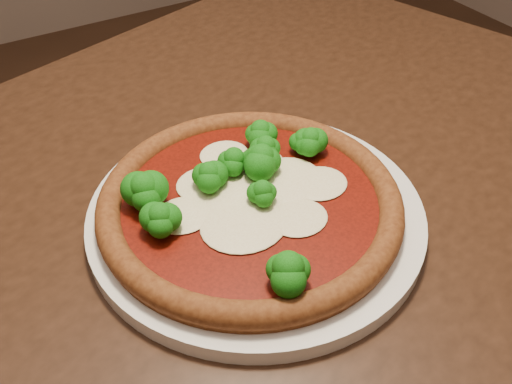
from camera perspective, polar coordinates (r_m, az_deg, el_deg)
floor at (r=1.38m, az=-0.85°, el=-17.68°), size 4.00×4.00×0.00m
dining_table at (r=0.72m, az=-0.29°, el=-5.39°), size 1.36×1.17×0.75m
plate at (r=0.61m, az=0.00°, el=-2.19°), size 0.36×0.36×0.02m
pizza at (r=0.60m, az=-0.71°, el=-0.60°), size 0.32×0.32×0.06m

